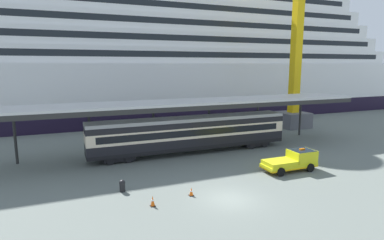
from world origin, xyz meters
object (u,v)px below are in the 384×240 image
Objects in this scene: traffic_cone_near at (191,192)px; quay_bollard at (122,185)px; service_truck at (294,160)px; train_carriage at (191,133)px; traffic_cone_mid at (153,201)px; cruise_ship at (114,49)px.

quay_bollard reaches higher than traffic_cone_near.
service_truck reaches higher than traffic_cone_near.
train_carriage is 14.35m from traffic_cone_mid.
service_truck is 6.78× the size of traffic_cone_mid.
train_carriage reaches higher than traffic_cone_near.
train_carriage is at bearing 56.83° from traffic_cone_mid.
cruise_ship is 45.82m from traffic_cone_mid.
traffic_cone_near is at bearing -91.71° from cruise_ship.
cruise_ship is 44.98m from traffic_cone_near.
quay_bollard reaches higher than traffic_cone_mid.
traffic_cone_mid is (-3.22, -0.67, 0.06)m from traffic_cone_near.
service_truck is at bearing 9.80° from traffic_cone_near.
train_carriage is (3.28, -31.94, -10.57)m from cruise_ship.
cruise_ship is 162.37× the size of traffic_cone_mid.
cruise_ship is at bearing 88.29° from traffic_cone_near.
cruise_ship is at bearing 103.57° from service_truck.
train_carriage is 23.81× the size of quay_bollard.
cruise_ship is 5.46× the size of train_carriage.
service_truck is at bearing -76.43° from cruise_ship.
traffic_cone_near is at bearing -112.13° from train_carriage.
quay_bollard is at bearing -98.47° from cruise_ship.
cruise_ship is 130.10× the size of quay_bollard.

